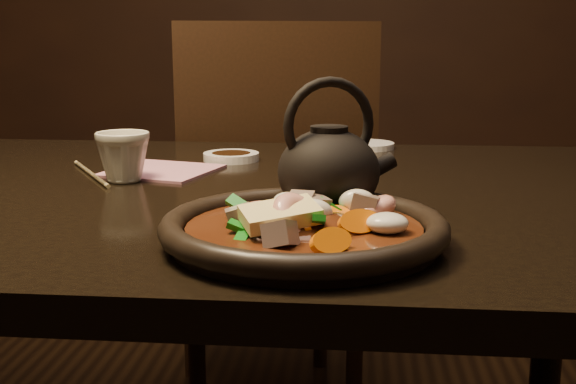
# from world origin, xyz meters

# --- Properties ---
(table) EXTENTS (1.60, 0.90, 0.75)m
(table) POSITION_xyz_m (0.00, 0.00, 0.67)
(table) COLOR black
(table) RESTS_ON floor
(chair) EXTENTS (0.58, 0.58, 0.99)m
(chair) POSITION_xyz_m (0.13, 0.69, 0.54)
(chair) COLOR black
(chair) RESTS_ON floor
(plate) EXTENTS (0.30, 0.30, 0.03)m
(plate) POSITION_xyz_m (0.28, -0.28, 0.77)
(plate) COLOR black
(plate) RESTS_ON table
(stirfry) EXTENTS (0.19, 0.22, 0.06)m
(stirfry) POSITION_xyz_m (0.29, -0.27, 0.77)
(stirfry) COLOR #3C190B
(stirfry) RESTS_ON plate
(soy_dish) EXTENTS (0.10, 0.10, 0.01)m
(soy_dish) POSITION_xyz_m (0.12, 0.23, 0.76)
(soy_dish) COLOR white
(soy_dish) RESTS_ON table
(saucer_right) EXTENTS (0.11, 0.11, 0.01)m
(saucer_right) POSITION_xyz_m (0.35, 0.39, 0.76)
(saucer_right) COLOR white
(saucer_right) RESTS_ON table
(tea_cup) EXTENTS (0.10, 0.10, 0.08)m
(tea_cup) POSITION_xyz_m (-0.01, 0.03, 0.79)
(tea_cup) COLOR beige
(tea_cup) RESTS_ON table
(chopsticks) EXTENTS (0.13, 0.19, 0.01)m
(chopsticks) POSITION_xyz_m (-0.08, 0.07, 0.75)
(chopsticks) COLOR #9D8859
(chopsticks) RESTS_ON table
(napkin) EXTENTS (0.19, 0.19, 0.00)m
(napkin) POSITION_xyz_m (0.02, 0.11, 0.75)
(napkin) COLOR #B67081
(napkin) RESTS_ON table
(teapot) EXTENTS (0.15, 0.12, 0.16)m
(teapot) POSITION_xyz_m (0.30, -0.16, 0.81)
(teapot) COLOR black
(teapot) RESTS_ON table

